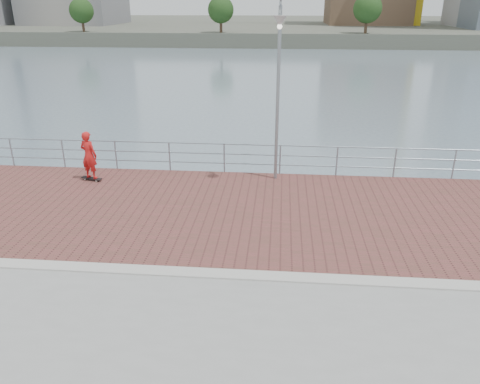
{
  "coord_description": "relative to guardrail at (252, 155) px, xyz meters",
  "views": [
    {
      "loc": [
        1.0,
        -9.3,
        5.99
      ],
      "look_at": [
        0.0,
        2.0,
        1.3
      ],
      "focal_mm": 35.0,
      "sensor_mm": 36.0,
      "label": 1
    }
  ],
  "objects": [
    {
      "name": "water",
      "position": [
        -0.0,
        -7.0,
        -2.69
      ],
      "size": [
        400.0,
        400.0,
        0.0
      ],
      "primitive_type": "plane",
      "color": "slate",
      "rests_on": "ground"
    },
    {
      "name": "brick_lane",
      "position": [
        -0.0,
        -3.4,
        -0.68
      ],
      "size": [
        40.0,
        6.8,
        0.02
      ],
      "primitive_type": "cube",
      "color": "brown",
      "rests_on": "seawall"
    },
    {
      "name": "curb",
      "position": [
        -0.0,
        -7.0,
        -0.66
      ],
      "size": [
        40.0,
        0.4,
        0.06
      ],
      "primitive_type": "cube",
      "color": "#B7B5AD",
      "rests_on": "seawall"
    },
    {
      "name": "far_shore",
      "position": [
        -0.0,
        115.5,
        -1.44
      ],
      "size": [
        320.0,
        95.0,
        2.5
      ],
      "primitive_type": "cube",
      "color": "#4C5142",
      "rests_on": "ground"
    },
    {
      "name": "guardrail",
      "position": [
        0.0,
        0.0,
        0.0
      ],
      "size": [
        39.06,
        0.06,
        1.13
      ],
      "color": "#8C9EA8",
      "rests_on": "brick_lane"
    },
    {
      "name": "street_lamp",
      "position": [
        0.88,
        -0.93,
        3.46
      ],
      "size": [
        0.43,
        1.24,
        5.85
      ],
      "color": "gray",
      "rests_on": "brick_lane"
    },
    {
      "name": "skateboard",
      "position": [
        -5.63,
        -1.28,
        -0.6
      ],
      "size": [
        0.79,
        0.41,
        0.09
      ],
      "rotation": [
        0.0,
        0.0,
        -0.29
      ],
      "color": "black",
      "rests_on": "brick_lane"
    },
    {
      "name": "skateboarder",
      "position": [
        -5.63,
        -1.28,
        0.26
      ],
      "size": [
        0.71,
        0.57,
        1.7
      ],
      "primitive_type": "imported",
      "rotation": [
        0.0,
        0.0,
        2.85
      ],
      "color": "red",
      "rests_on": "skateboard"
    },
    {
      "name": "shoreline_trees",
      "position": [
        18.05,
        70.0,
        3.76
      ],
      "size": [
        169.99,
        5.19,
        6.92
      ],
      "color": "#473323",
      "rests_on": "far_shore"
    }
  ]
}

